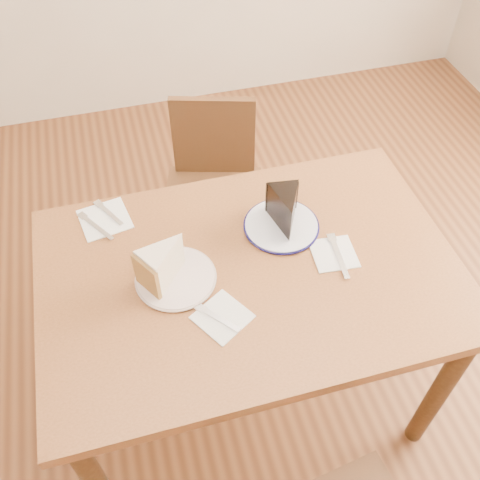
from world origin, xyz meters
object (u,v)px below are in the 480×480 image
object	(u,v)px
chair_far	(214,190)
plate_cream	(176,278)
table	(249,289)
chocolate_cake	(286,213)
plate_navy	(281,226)
carrot_cake	(166,262)

from	to	relation	value
chair_far	plate_cream	size ratio (longest dim) A/B	3.63
chair_far	plate_cream	distance (m)	0.76
table	chocolate_cake	size ratio (longest dim) A/B	8.94
chair_far	plate_navy	xyz separation A→B (m)	(0.10, -0.54, 0.31)
carrot_cake	chocolate_cake	distance (m)	0.39
table	chair_far	distance (m)	0.70
carrot_cake	plate_navy	bearing A→B (deg)	73.67
table	plate_cream	distance (m)	0.24
carrot_cake	chocolate_cake	world-z (taller)	carrot_cake
carrot_cake	plate_cream	bearing A→B (deg)	23.73
chair_far	chocolate_cake	world-z (taller)	chocolate_cake
plate_navy	chocolate_cake	bearing A→B (deg)	-22.42
table	plate_navy	bearing A→B (deg)	43.43
plate_cream	chocolate_cake	bearing A→B (deg)	16.75
table	plate_navy	xyz separation A→B (m)	(0.14, 0.13, 0.10)
plate_cream	plate_navy	xyz separation A→B (m)	(0.35, 0.11, 0.00)
plate_cream	carrot_cake	bearing A→B (deg)	145.09
chocolate_cake	plate_navy	bearing A→B (deg)	-15.07
plate_navy	carrot_cake	xyz separation A→B (m)	(-0.37, -0.10, 0.06)
chair_far	carrot_cake	world-z (taller)	carrot_cake
table	chair_far	xyz separation A→B (m)	(0.04, 0.67, -0.21)
plate_cream	chocolate_cake	xyz separation A→B (m)	(0.36, 0.11, 0.06)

